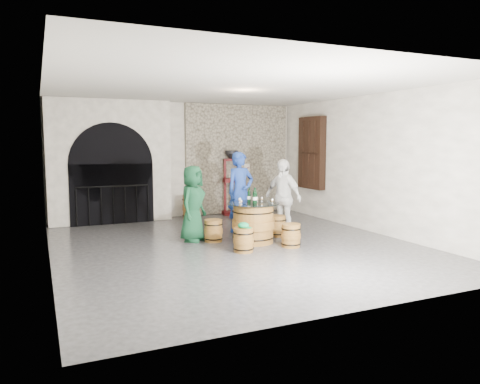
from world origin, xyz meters
name	(u,v)px	position (x,y,z in m)	size (l,w,h in m)	color
ground	(235,245)	(0.00, 0.00, 0.00)	(8.00, 8.00, 0.00)	#2E2E30
wall_back	(178,160)	(0.00, 4.00, 1.60)	(8.00, 8.00, 0.00)	white
wall_front	(365,184)	(0.00, -4.00, 1.60)	(8.00, 8.00, 0.00)	white
wall_left	(46,172)	(-3.50, 0.00, 1.60)	(8.00, 8.00, 0.00)	white
wall_right	(372,164)	(3.50, 0.00, 1.60)	(8.00, 8.00, 0.00)	white
ceiling	(234,86)	(0.00, 0.00, 3.20)	(8.00, 8.00, 0.00)	beige
stone_facing_panel	(237,159)	(1.80, 3.94, 1.60)	(3.20, 0.12, 3.18)	#ADA38A
arched_opening	(110,162)	(-1.90, 3.74, 1.58)	(3.10, 0.60, 3.19)	white
shuttered_window	(311,153)	(3.38, 2.40, 1.80)	(0.23, 1.10, 2.00)	black
barrel_table	(253,223)	(0.46, 0.07, 0.42)	(1.09, 1.09, 0.84)	brown
barrel_stool_left	(213,231)	(-0.28, 0.50, 0.23)	(0.41, 0.41, 0.47)	brown
barrel_stool_far	(244,224)	(0.62, 0.90, 0.23)	(0.41, 0.41, 0.47)	brown
barrel_stool_right	(277,226)	(1.23, 0.43, 0.23)	(0.41, 0.41, 0.47)	brown
barrel_stool_near_right	(291,235)	(0.98, -0.61, 0.23)	(0.41, 0.41, 0.47)	brown
barrel_stool_near_left	(243,240)	(-0.07, -0.60, 0.23)	(0.41, 0.41, 0.47)	brown
green_cap	(244,225)	(-0.07, -0.60, 0.52)	(0.26, 0.21, 0.12)	#0B8144
person_green	(193,204)	(-0.65, 0.72, 0.81)	(0.79, 0.51, 1.61)	#113D23
person_blue	(240,192)	(0.68, 1.22, 0.94)	(0.69, 0.45, 1.88)	navy
person_white	(283,197)	(1.41, 0.52, 0.86)	(1.01, 0.42, 1.73)	silver
wine_bottle_left	(254,197)	(0.45, 0.01, 0.97)	(0.08, 0.08, 0.32)	black
wine_bottle_center	(255,197)	(0.48, 0.01, 0.97)	(0.08, 0.08, 0.32)	black
wine_bottle_right	(249,196)	(0.42, 0.19, 0.97)	(0.08, 0.08, 0.32)	black
tasting_glass_a	(241,202)	(0.13, -0.04, 0.89)	(0.05, 0.05, 0.10)	#BE7825
tasting_glass_b	(262,199)	(0.72, 0.20, 0.89)	(0.05, 0.05, 0.10)	#BE7825
tasting_glass_c	(240,200)	(0.24, 0.27, 0.89)	(0.05, 0.05, 0.10)	#BE7825
tasting_glass_d	(257,199)	(0.62, 0.24, 0.89)	(0.05, 0.05, 0.10)	#BE7825
tasting_glass_e	(272,201)	(0.78, -0.17, 0.89)	(0.05, 0.05, 0.10)	#BE7825
tasting_glass_f	(240,201)	(0.20, 0.20, 0.89)	(0.05, 0.05, 0.10)	#BE7825
side_barrel	(191,207)	(0.18, 3.40, 0.33)	(0.50, 0.50, 0.67)	brown
corking_press	(232,178)	(1.49, 3.65, 1.08)	(0.78, 0.48, 1.86)	#4B0C0D
control_box	(246,167)	(2.05, 3.86, 1.35)	(0.18, 0.10, 0.22)	silver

